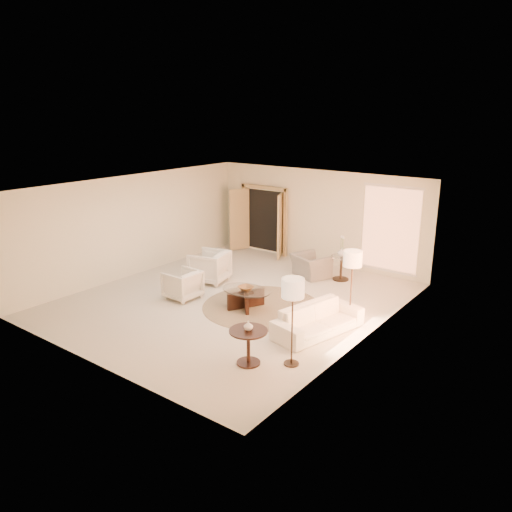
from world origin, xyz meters
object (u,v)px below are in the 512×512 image
Objects in this scene: armchair_left at (210,265)px; bowl at (246,288)px; coffee_table at (246,296)px; side_vase at (342,252)px; floor_lamp_near at (353,262)px; floor_lamp_far at (293,292)px; side_table at (341,266)px; armchair_right at (182,283)px; end_table at (248,341)px; sofa at (318,320)px; accent_chair at (311,262)px; end_vase at (248,326)px.

armchair_left is 2.13m from bowl.
coffee_table is 3.30m from side_vase.
floor_lamp_far is (0.00, -2.32, 0.02)m from floor_lamp_near.
bowl is at bearing 145.09° from floor_lamp_far.
coffee_table is 2.07× the size of side_table.
armchair_right is 3.70m from end_table.
sofa is 2.11× the size of accent_chair.
coffee_table is at bearing -104.76° from side_vase.
accent_chair is at bearing -161.85° from side_vase.
end_table is 1.06× the size of side_table.
side_vase is (-0.85, 5.23, 0.03)m from end_vase.
floor_lamp_near is (2.33, 0.70, 1.11)m from coffee_table.
accent_chair is 0.59× the size of floor_lamp_near.
side_table is at bearing 121.45° from floor_lamp_near.
side_vase is at bearing 107.45° from floor_lamp_far.
armchair_right is at bearing 153.80° from end_table.
armchair_left reaches higher than side_vase.
floor_lamp_near reaches higher than coffee_table.
floor_lamp_near is 2.32m from floor_lamp_far.
end_table is 2.84× the size of side_vase.
sofa is 2.06m from bowl.
coffee_table is 5.54× the size of side_vase.
armchair_left is 3.59m from side_vase.
armchair_left is at bearing 140.74° from end_table.
armchair_right is 3.15× the size of side_vase.
side_vase reaches higher than end_table.
armchair_left is 0.67× the size of coffee_table.
end_table is at bearing -176.99° from sofa.
end_vase is at bearing -50.94° from bowl.
floor_lamp_far is 1.03m from end_vase.
armchair_left is 1.31× the size of end_table.
side_vase is (0.83, 3.15, 0.29)m from bowl.
bowl is at bearing 51.22° from armchair_left.
side_vase reaches higher than accent_chair.
armchair_right is 2.25× the size of bowl.
floor_lamp_far is 2.99m from bowl.
accent_chair reaches higher than side_table.
end_table is at bearing -50.94° from coffee_table.
floor_lamp_near is at bearing 76.80° from end_vase.
armchair_right is 0.47× the size of floor_lamp_far.
armchair_right is at bearing -124.47° from side_vase.
side_vase is at bearing 115.07° from armchair_left.
coffee_table is at bearing -163.40° from floor_lamp_near.
bowl is 1.40× the size of side_vase.
floor_lamp_far is at bearing -72.55° from side_table.
coffee_table is 2.68m from end_table.
floor_lamp_far reaches higher than sofa.
armchair_left reaches higher than accent_chair.
side_table reaches higher than sofa.
end_table is at bearing -50.94° from bowl.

